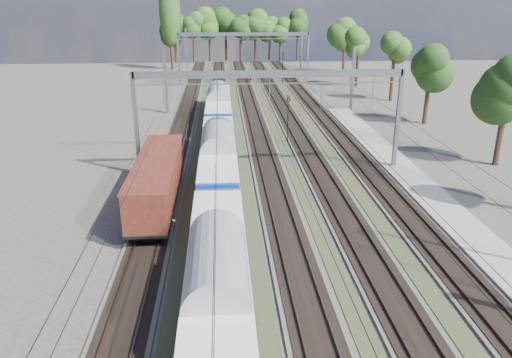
{
  "coord_description": "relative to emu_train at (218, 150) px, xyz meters",
  "views": [
    {
      "loc": [
        -4.11,
        -12.46,
        14.85
      ],
      "look_at": [
        -1.83,
        20.36,
        2.8
      ],
      "focal_mm": 35.0,
      "sensor_mm": 36.0,
      "label": 1
    }
  ],
  "objects": [
    {
      "name": "poplar",
      "position": [
        -10.0,
        69.62,
        9.3
      ],
      "size": [
        4.4,
        4.4,
        19.04
      ],
      "color": "black",
      "rests_on": "ground"
    },
    {
      "name": "platform",
      "position": [
        16.5,
        -8.38,
        -2.44
      ],
      "size": [
        3.0,
        70.0,
        0.3
      ],
      "primitive_type": "cube",
      "color": "gray",
      "rests_on": "ground"
    },
    {
      "name": "tree_belt",
      "position": [
        10.91,
        64.83,
        5.48
      ],
      "size": [
        40.88,
        100.02,
        11.94
      ],
      "color": "black",
      "rests_on": "ground"
    },
    {
      "name": "track_bed",
      "position": [
        4.5,
        16.62,
        -2.49
      ],
      "size": [
        21.0,
        130.0,
        0.34
      ],
      "color": "#47423A",
      "rests_on": "ground"
    },
    {
      "name": "signal_near",
      "position": [
        7.44,
        11.26,
        0.6
      ],
      "size": [
        0.33,
        0.3,
        5.04
      ],
      "rotation": [
        0.0,
        0.0,
        0.15
      ],
      "color": "black",
      "rests_on": "ground"
    },
    {
      "name": "emu_train",
      "position": [
        0.0,
        0.0,
        0.0
      ],
      "size": [
        3.01,
        63.56,
        4.4
      ],
      "color": "black",
      "rests_on": "ground"
    },
    {
      "name": "freight_boxcar",
      "position": [
        -4.5,
        -5.99,
        -0.39
      ],
      "size": [
        2.89,
        13.95,
        3.6
      ],
      "color": "black",
      "rests_on": "ground"
    },
    {
      "name": "signal_far",
      "position": [
        11.37,
        48.57,
        1.04
      ],
      "size": [
        0.4,
        0.37,
        5.73
      ],
      "rotation": [
        0.0,
        0.0,
        -0.31
      ],
      "color": "black",
      "rests_on": "ground"
    },
    {
      "name": "catenary",
      "position": [
        4.83,
        24.3,
        3.81
      ],
      "size": [
        25.65,
        130.0,
        9.0
      ],
      "color": "gray",
      "rests_on": "ground"
    },
    {
      "name": "worker",
      "position": [
        5.9,
        52.14,
        -1.75
      ],
      "size": [
        0.55,
        0.7,
        1.67
      ],
      "primitive_type": "imported",
      "rotation": [
        0.0,
        0.0,
        1.3
      ],
      "color": "black",
      "rests_on": "ground"
    }
  ]
}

